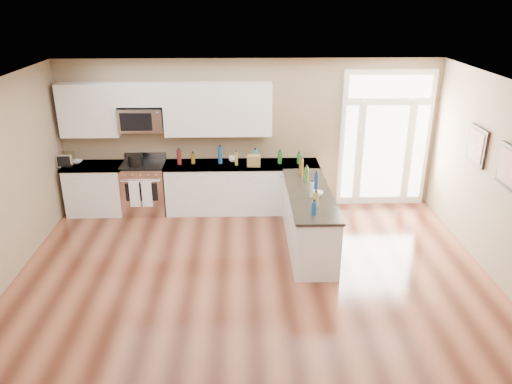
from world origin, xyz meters
TOP-DOWN VIEW (x-y plane):
  - ground at (0.00, 0.00)m, footprint 8.00×8.00m
  - room_shell at (0.00, 0.00)m, footprint 8.00×8.00m
  - back_cabinet_left at (-2.87, 3.69)m, footprint 1.10×0.66m
  - back_cabinet_right at (-0.16, 3.69)m, footprint 2.85×0.66m
  - peninsula_cabinet at (0.93, 2.24)m, footprint 0.69×2.32m
  - upper_cabinet_left at (-2.88, 3.83)m, footprint 1.04×0.33m
  - upper_cabinet_right at (-0.57, 3.83)m, footprint 1.94×0.33m
  - upper_cabinet_short at (-1.95, 3.83)m, footprint 0.82×0.33m
  - microwave at (-1.95, 3.80)m, footprint 0.78×0.41m
  - entry_door at (2.55, 3.95)m, footprint 1.70×0.10m
  - wall_art_near at (3.47, 2.20)m, footprint 0.05×0.58m
  - wall_art_far at (3.47, 1.20)m, footprint 0.05×0.58m
  - kitchen_range at (-1.97, 3.69)m, footprint 0.79×0.70m
  - stockpot at (-2.09, 3.62)m, footprint 0.35×0.35m
  - toaster_oven at (-3.35, 3.65)m, footprint 0.30×0.24m
  - cardboard_box at (0.07, 3.56)m, footprint 0.25×0.18m
  - bowl_left at (-3.22, 3.80)m, footprint 0.26×0.26m
  - bowl_peninsula at (1.02, 2.12)m, footprint 0.25×0.25m
  - cup_counter at (-0.33, 3.80)m, footprint 0.18×0.18m
  - counter_bottles at (0.23, 3.07)m, footprint 2.41×2.39m

SIDE VIEW (x-z plane):
  - ground at x=0.00m, z-range 0.00..0.00m
  - peninsula_cabinet at x=0.93m, z-range -0.04..0.90m
  - back_cabinet_right at x=-0.16m, z-range -0.03..0.91m
  - back_cabinet_left at x=-2.87m, z-range -0.03..0.91m
  - kitchen_range at x=-1.97m, z-range -0.06..1.02m
  - bowl_left at x=-3.22m, z-range 0.94..0.99m
  - bowl_peninsula at x=1.02m, z-range 0.94..1.00m
  - cup_counter at x=-0.33m, z-range 0.94..1.05m
  - cardboard_box at x=0.07m, z-range 0.94..1.14m
  - stockpot at x=-2.09m, z-range 0.95..1.16m
  - toaster_oven at x=-3.35m, z-range 0.94..1.19m
  - counter_bottles at x=0.23m, z-range 0.91..1.22m
  - entry_door at x=2.55m, z-range 0.00..2.60m
  - wall_art_near at x=3.47m, z-range 1.41..1.99m
  - wall_art_far at x=3.47m, z-range 1.41..1.99m
  - room_shell at x=0.00m, z-range -2.29..5.71m
  - microwave at x=-1.95m, z-range 1.55..1.97m
  - upper_cabinet_left at x=-2.88m, z-range 1.45..2.40m
  - upper_cabinet_right at x=-0.57m, z-range 1.45..2.40m
  - upper_cabinet_short at x=-1.95m, z-range 2.00..2.40m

